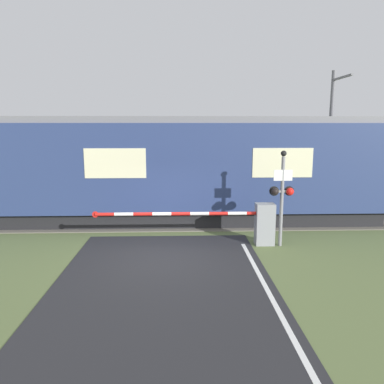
% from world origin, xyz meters
% --- Properties ---
extents(ground_plane, '(80.00, 80.00, 0.00)m').
position_xyz_m(ground_plane, '(0.00, 0.00, 0.00)').
color(ground_plane, '#5B6B3D').
extents(track_bed, '(36.00, 3.20, 0.13)m').
position_xyz_m(track_bed, '(0.00, 4.14, 0.02)').
color(track_bed, '#666056').
rests_on(track_bed, ground_plane).
extents(train, '(21.84, 2.93, 4.16)m').
position_xyz_m(train, '(-1.89, 4.14, 2.13)').
color(train, black).
rests_on(train, ground_plane).
extents(crossing_barrier, '(5.84, 0.44, 1.36)m').
position_xyz_m(crossing_barrier, '(2.73, 1.01, 0.74)').
color(crossing_barrier, gray).
rests_on(crossing_barrier, ground_plane).
extents(signal_post, '(0.78, 0.26, 3.07)m').
position_xyz_m(signal_post, '(3.63, 0.85, 1.76)').
color(signal_post, gray).
rests_on(signal_post, ground_plane).
extents(catenary_pole, '(0.20, 1.90, 6.22)m').
position_xyz_m(catenary_pole, '(7.22, 6.16, 3.26)').
color(catenary_pole, slate).
rests_on(catenary_pole, ground_plane).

